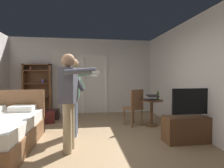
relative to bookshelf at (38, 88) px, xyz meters
name	(u,v)px	position (x,y,z in m)	size (l,w,h in m)	color
ground_plane	(83,148)	(1.55, -3.13, -0.95)	(7.25, 7.25, 0.00)	#997A56
wall_back	(84,76)	(1.55, 0.23, 0.40)	(5.26, 0.12, 2.70)	silver
wall_right	(210,76)	(4.12, -3.13, 0.40)	(0.12, 6.83, 2.70)	silver
doorway_frame	(94,80)	(1.94, 0.15, 0.27)	(0.93, 0.08, 2.13)	white
bookshelf	(38,88)	(0.00, 0.00, 0.00)	(0.92, 0.32, 1.76)	brown
tv_flatscreen	(192,126)	(3.76, -3.12, -0.63)	(1.17, 0.40, 1.09)	brown
side_table	(152,108)	(3.38, -1.81, -0.48)	(0.62, 0.62, 0.70)	brown
laptop	(151,98)	(3.36, -1.85, -0.20)	(0.36, 0.37, 0.15)	black
bottle_on_table	(158,96)	(3.52, -1.89, -0.14)	(0.06, 0.06, 0.27)	#3D5324
wooden_chair	(135,106)	(2.92, -1.78, -0.41)	(0.56, 0.56, 0.99)	brown
person_blue_shirt	(69,95)	(1.32, -3.23, 0.05)	(0.68, 0.63, 1.73)	tan
person_striped_shirt	(74,91)	(1.35, -2.34, 0.05)	(0.66, 0.58, 1.73)	slate
suitcase_dark	(45,117)	(0.46, -1.07, -0.79)	(0.51, 0.39, 0.33)	#4C1919
suitcase_small	(52,114)	(0.56, -0.64, -0.80)	(0.45, 0.30, 0.31)	black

